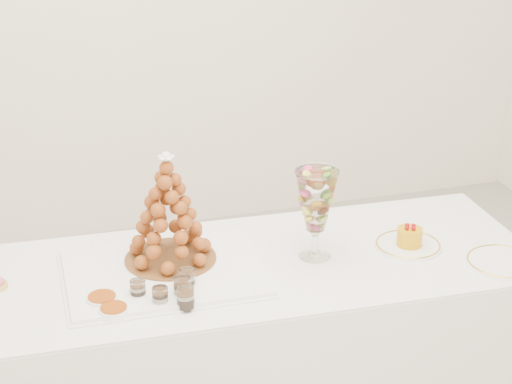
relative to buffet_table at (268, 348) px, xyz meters
name	(u,v)px	position (x,y,z in m)	size (l,w,h in m)	color
buffet_table	(268,348)	(0.00, 0.00, 0.00)	(1.87, 0.81, 0.70)	white
lace_tray	(164,273)	(-0.36, 0.00, 0.36)	(0.63, 0.47, 0.02)	white
macaron_vase	(316,202)	(0.16, -0.01, 0.55)	(0.14, 0.14, 0.31)	white
cake_plate	(408,245)	(0.50, -0.04, 0.35)	(0.23, 0.23, 0.01)	white
spare_plate	(503,262)	(0.75, -0.25, 0.35)	(0.25, 0.25, 0.01)	white
verrine_a	(138,290)	(-0.47, -0.12, 0.38)	(0.05, 0.05, 0.07)	white
verrine_b	(182,289)	(-0.34, -0.16, 0.39)	(0.06, 0.06, 0.07)	white
verrine_c	(187,279)	(-0.31, -0.10, 0.38)	(0.05, 0.05, 0.07)	white
verrine_d	(160,297)	(-0.41, -0.19, 0.38)	(0.05, 0.05, 0.07)	white
verrine_e	(186,299)	(-0.34, -0.22, 0.39)	(0.05, 0.05, 0.07)	white
ramekin_back	(102,301)	(-0.58, -0.12, 0.36)	(0.10, 0.10, 0.03)	white
ramekin_front	(114,312)	(-0.56, -0.20, 0.36)	(0.09, 0.09, 0.03)	white
croquembouche	(168,209)	(-0.32, 0.07, 0.56)	(0.31, 0.31, 0.38)	brown
mousse_cake	(410,237)	(0.50, -0.05, 0.39)	(0.09, 0.09, 0.08)	#D09109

